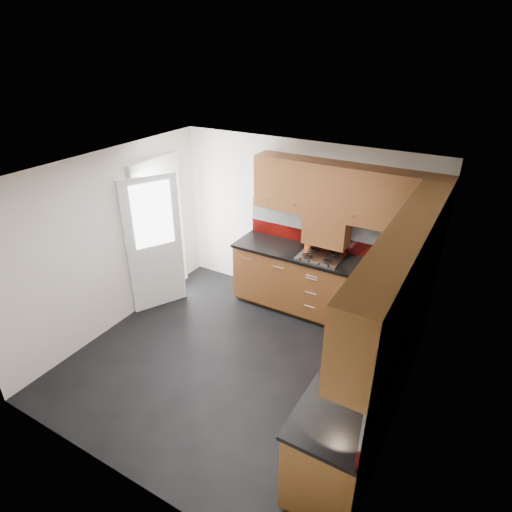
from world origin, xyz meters
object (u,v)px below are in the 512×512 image
Objects in this scene: gas_hob at (321,256)px; toaster at (414,269)px; food_processor at (395,307)px; utensil_pot at (309,243)px.

gas_hob is 2.04× the size of toaster.
food_processor is at bearing -37.04° from gas_hob.
food_processor reaches higher than toaster.
food_processor is at bearing -36.37° from utensil_pot.
toaster is at bearing 91.20° from food_processor.
toaster is 0.98× the size of food_processor.
utensil_pot is at bearing 143.63° from food_processor.
utensil_pot reaches higher than food_processor.
utensil_pot is at bearing 147.05° from gas_hob.
toaster is at bearing -1.61° from utensil_pot.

